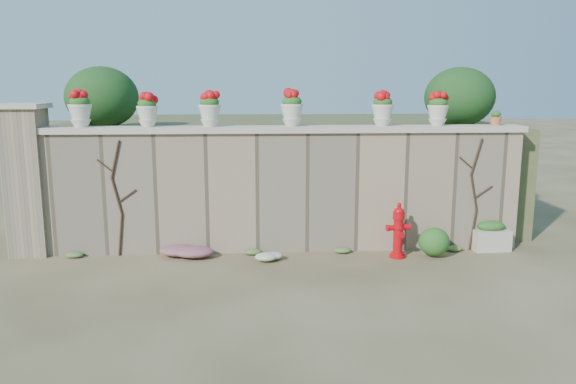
{
  "coord_description": "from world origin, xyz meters",
  "views": [
    {
      "loc": [
        -0.44,
        -7.46,
        2.74
      ],
      "look_at": [
        0.08,
        1.4,
        1.07
      ],
      "focal_mm": 35.0,
      "sensor_mm": 36.0,
      "label": 1
    }
  ],
  "objects": [
    {
      "name": "wall_cap",
      "position": [
        0.0,
        1.8,
        2.05
      ],
      "size": [
        8.1,
        0.52,
        0.1
      ],
      "primitive_type": "cube",
      "color": "beige",
      "rests_on": "stone_wall"
    },
    {
      "name": "urn_pot_3",
      "position": [
        0.17,
        1.8,
        2.39
      ],
      "size": [
        0.37,
        0.37,
        0.58
      ],
      "color": "beige",
      "rests_on": "wall_cap"
    },
    {
      "name": "vine_left",
      "position": [
        -2.67,
        1.58,
        0.99
      ],
      "size": [
        0.6,
        0.04,
        1.91
      ],
      "color": "black",
      "rests_on": "ground"
    },
    {
      "name": "back_shrub_left",
      "position": [
        -3.2,
        3.0,
        2.55
      ],
      "size": [
        1.3,
        1.3,
        1.1
      ],
      "primitive_type": "ellipsoid",
      "color": "#143814",
      "rests_on": "raised_fill"
    },
    {
      "name": "magenta_clump",
      "position": [
        -1.55,
        1.44,
        0.12
      ],
      "size": [
        0.91,
        0.61,
        0.24
      ],
      "primitive_type": "ellipsoid",
      "color": "#B5247A",
      "rests_on": "ground"
    },
    {
      "name": "stone_wall",
      "position": [
        0.0,
        1.8,
        1.0
      ],
      "size": [
        8.0,
        0.4,
        2.0
      ],
      "primitive_type": "cube",
      "color": "#8E795E",
      "rests_on": "ground"
    },
    {
      "name": "ground",
      "position": [
        0.0,
        0.0,
        0.0
      ],
      "size": [
        80.0,
        80.0,
        0.0
      ],
      "primitive_type": "plane",
      "color": "#4F4127",
      "rests_on": "ground"
    },
    {
      "name": "back_shrub_right",
      "position": [
        3.4,
        3.0,
        2.55
      ],
      "size": [
        1.3,
        1.3,
        1.1
      ],
      "primitive_type": "ellipsoid",
      "color": "#143814",
      "rests_on": "raised_fill"
    },
    {
      "name": "urn_pot_1",
      "position": [
        -2.18,
        1.8,
        2.37
      ],
      "size": [
        0.35,
        0.35,
        0.54
      ],
      "color": "beige",
      "rests_on": "wall_cap"
    },
    {
      "name": "urn_pot_4",
      "position": [
        1.67,
        1.8,
        2.38
      ],
      "size": [
        0.36,
        0.36,
        0.57
      ],
      "color": "beige",
      "rests_on": "wall_cap"
    },
    {
      "name": "fire_hydrant",
      "position": [
        1.86,
        1.21,
        0.46
      ],
      "size": [
        0.39,
        0.28,
        0.9
      ],
      "rotation": [
        0.0,
        0.0,
        0.14
      ],
      "color": "red",
      "rests_on": "ground"
    },
    {
      "name": "vine_right",
      "position": [
        3.23,
        1.58,
        0.99
      ],
      "size": [
        0.6,
        0.04,
        1.91
      ],
      "color": "black",
      "rests_on": "ground"
    },
    {
      "name": "raised_fill",
      "position": [
        0.0,
        5.0,
        1.0
      ],
      "size": [
        9.0,
        6.0,
        2.0
      ],
      "primitive_type": "cube",
      "color": "#384C23",
      "rests_on": "ground"
    },
    {
      "name": "planter_box",
      "position": [
        3.54,
        1.55,
        0.24
      ],
      "size": [
        0.63,
        0.38,
        0.51
      ],
      "rotation": [
        0.0,
        0.0,
        0.04
      ],
      "color": "beige",
      "rests_on": "ground"
    },
    {
      "name": "urn_pot_5",
      "position": [
        2.6,
        1.8,
        2.37
      ],
      "size": [
        0.35,
        0.35,
        0.55
      ],
      "color": "beige",
      "rests_on": "wall_cap"
    },
    {
      "name": "gate_pillar",
      "position": [
        -4.15,
        1.8,
        1.26
      ],
      "size": [
        0.72,
        0.72,
        2.48
      ],
      "color": "#8E795E",
      "rests_on": "ground"
    },
    {
      "name": "urn_pot_2",
      "position": [
        -1.17,
        1.8,
        2.38
      ],
      "size": [
        0.36,
        0.36,
        0.57
      ],
      "color": "beige",
      "rests_on": "wall_cap"
    },
    {
      "name": "white_flowers",
      "position": [
        -0.22,
        1.14,
        0.09
      ],
      "size": [
        0.51,
        0.4,
        0.18
      ],
      "primitive_type": "ellipsoid",
      "color": "white",
      "rests_on": "ground"
    },
    {
      "name": "terracotta_pot",
      "position": [
        3.6,
        1.8,
        2.21
      ],
      "size": [
        0.2,
        0.2,
        0.24
      ],
      "color": "#B56637",
      "rests_on": "wall_cap"
    },
    {
      "name": "green_shrub",
      "position": [
        2.46,
        1.21,
        0.3
      ],
      "size": [
        0.63,
        0.56,
        0.6
      ],
      "primitive_type": "ellipsoid",
      "color": "#1E5119",
      "rests_on": "ground"
    },
    {
      "name": "urn_pot_0",
      "position": [
        -3.24,
        1.8,
        2.39
      ],
      "size": [
        0.37,
        0.37,
        0.58
      ],
      "color": "beige",
      "rests_on": "wall_cap"
    }
  ]
}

